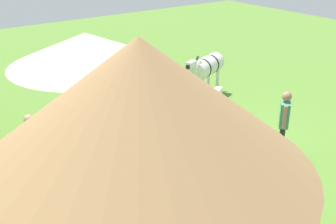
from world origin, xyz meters
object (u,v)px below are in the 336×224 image
Objects in this scene: patio_chair_west_end at (123,143)px; zebra_by_umbrella at (205,68)px; patio_dining_table at (92,122)px; striped_lounge_chair at (290,180)px; patio_chair_east_end at (68,112)px; zebra_nearest_camera at (204,119)px; guest_beside_umbrella at (32,143)px; thatched_hut at (142,157)px; standing_watcher at (284,119)px; guest_behind_table at (136,91)px; shade_umbrella at (86,49)px.

zebra_by_umbrella is (2.20, -4.56, 0.52)m from patio_chair_west_end.
patio_dining_table is 1.74× the size of striped_lounge_chair.
patio_chair_east_end is 4.04m from zebra_nearest_camera.
guest_beside_umbrella is 0.86× the size of zebra_nearest_camera.
standing_watcher is at bearing -75.55° from thatched_hut.
patio_chair_east_end is 6.36m from striped_lounge_chair.
striped_lounge_chair is at bearing -19.70° from zebra_nearest_camera.
thatched_hut is 2.90× the size of standing_watcher.
patio_chair_west_end and patio_chair_east_end have the same top height.
standing_watcher reaches higher than striped_lounge_chair.
patio_dining_table is at bearing -0.97° from guest_behind_table.
patio_dining_table is at bearing 96.75° from standing_watcher.
patio_chair_west_end is at bearing 29.70° from guest_behind_table.
thatched_hut is 6.33m from patio_chair_east_end.
guest_beside_umbrella is at bearing 161.66° from patio_chair_west_end.
zebra_by_umbrella is (5.60, -6.14, -1.20)m from thatched_hut.
zebra_by_umbrella is at bearing -78.87° from shade_umbrella.
shade_umbrella reaches higher than guest_behind_table.
guest_behind_table is (5.28, -3.18, -1.28)m from thatched_hut.
thatched_hut is 5.70× the size of patio_chair_west_end.
guest_beside_umbrella reaches higher than guest_behind_table.
patio_chair_east_end is at bearing -39.59° from guest_behind_table.
zebra_by_umbrella is (4.33, -1.20, -0.02)m from standing_watcher.
guest_beside_umbrella is at bearing 2.32° from guest_behind_table.
zebra_by_umbrella reaches higher than patio_dining_table.
striped_lounge_chair is (-5.10, -0.77, -0.72)m from guest_behind_table.
patio_chair_west_end is 5.09m from zebra_by_umbrella.
zebra_by_umbrella is (0.32, -2.96, 0.07)m from guest_behind_table.
patio_dining_table is (4.67, -1.42, -1.59)m from thatched_hut.
guest_beside_umbrella reaches higher than zebra_nearest_camera.
guest_behind_table is 0.82× the size of zebra_nearest_camera.
striped_lounge_chair is (-3.21, -2.36, -0.27)m from patio_chair_west_end.
zebra_by_umbrella is (0.93, -4.73, -1.60)m from shade_umbrella.
guest_behind_table is at bearing 74.43° from standing_watcher.
shade_umbrella is at bearing -104.18° from striped_lounge_chair.
patio_dining_table is at bearing 90.00° from patio_chair_west_end.
thatched_hut reaches higher than zebra_by_umbrella.
zebra_nearest_camera reaches higher than patio_chair_east_end.
standing_watcher is at bearing 143.27° from zebra_by_umbrella.
zebra_nearest_camera is at bearing -53.52° from thatched_hut.
standing_watcher reaches higher than guest_behind_table.
patio_chair_west_end is at bearing -142.17° from zebra_nearest_camera.
standing_watcher is at bearing 122.46° from patio_chair_east_end.
patio_chair_west_end is 2.51m from guest_behind_table.
shade_umbrella is at bearing -16.87° from thatched_hut.
guest_behind_table is 5.21m from striped_lounge_chair.
shade_umbrella is at bearing -0.97° from guest_behind_table.
guest_behind_table reaches higher than patio_chair_west_end.
thatched_hut reaches higher than standing_watcher.
guest_beside_umbrella is 0.82× the size of zebra_by_umbrella.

